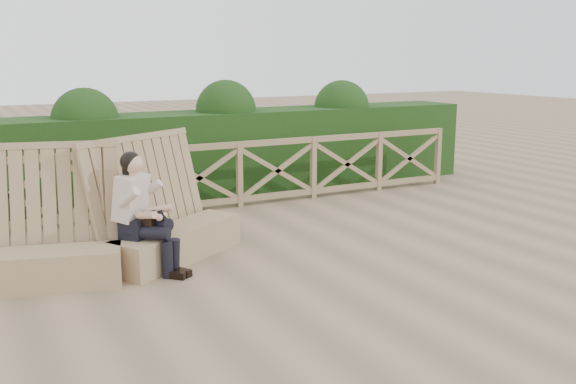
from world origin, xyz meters
name	(u,v)px	position (x,y,z in m)	size (l,w,h in m)	color
ground	(306,274)	(0.00, 0.00, 0.00)	(60.00, 60.00, 0.00)	brown
bench	(106,239)	(-2.01, 1.20, 0.39)	(3.66, 1.63, 1.55)	olive
woman	(141,210)	(-1.64, 0.97, 0.75)	(0.80, 0.88, 1.42)	black
guardrail	(199,178)	(0.00, 3.50, 0.55)	(10.10, 0.09, 1.10)	#80634B
hedge	(175,156)	(0.00, 4.70, 0.75)	(12.00, 1.20, 1.50)	black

